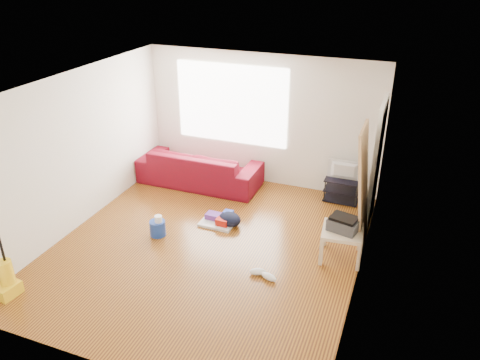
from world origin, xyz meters
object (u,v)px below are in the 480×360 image
at_px(side_table, 342,234).
at_px(sofa, 200,183).
at_px(cleaning_tray, 219,220).
at_px(backpack, 230,225).
at_px(tv_stand, 342,190).
at_px(bucket, 158,235).
at_px(vacuum, 6,279).

bearing_deg(side_table, sofa, 153.60).
height_order(sofa, cleaning_tray, sofa).
bearing_deg(backpack, side_table, 11.36).
bearing_deg(side_table, backpack, 172.32).
relative_size(tv_stand, backpack, 1.57).
distance_m(bucket, cleaning_tray, 1.04).
height_order(side_table, cleaning_tray, side_table).
distance_m(tv_stand, bucket, 3.36).
xyz_separation_m(cleaning_tray, backpack, (0.18, 0.01, -0.06)).
relative_size(sofa, vacuum, 1.85).
distance_m(sofa, tv_stand, 2.73).
bearing_deg(backpack, bucket, -124.98).
bearing_deg(tv_stand, cleaning_tray, -138.08).
height_order(tv_stand, bucket, tv_stand).
xyz_separation_m(side_table, backpack, (-1.88, 0.25, -0.40)).
bearing_deg(backpack, sofa, 151.37).
bearing_deg(cleaning_tray, tv_stand, 40.77).
distance_m(side_table, cleaning_tray, 2.10).
xyz_separation_m(sofa, cleaning_tray, (0.95, -1.25, 0.06)).
xyz_separation_m(cleaning_tray, vacuum, (-1.89, -2.65, 0.17)).
bearing_deg(side_table, bucket, -171.14).
relative_size(sofa, cleaning_tray, 4.11).
height_order(side_table, bucket, side_table).
bearing_deg(tv_stand, side_table, -79.18).
bearing_deg(vacuum, backpack, 59.26).
height_order(sofa, vacuum, vacuum).
relative_size(sofa, tv_stand, 3.74).
relative_size(side_table, cleaning_tray, 1.12).
height_order(bucket, vacuum, vacuum).
bearing_deg(tv_stand, sofa, -173.15).
xyz_separation_m(side_table, cleaning_tray, (-2.06, 0.25, -0.34)).
bearing_deg(cleaning_tray, sofa, 127.23).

